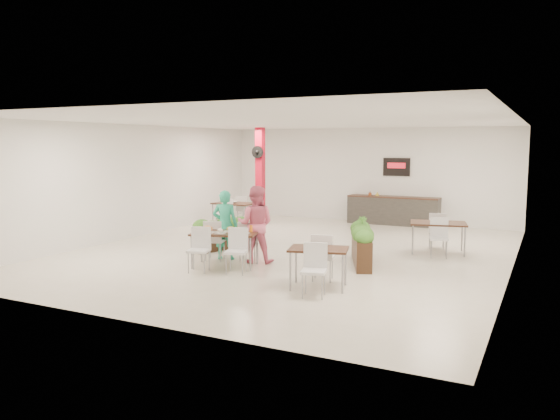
% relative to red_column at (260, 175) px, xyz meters
% --- Properties ---
extents(ground, '(12.00, 12.00, 0.00)m').
position_rel_red_column_xyz_m(ground, '(3.00, -3.79, -1.64)').
color(ground, beige).
rests_on(ground, ground).
extents(room_shell, '(10.10, 12.10, 3.22)m').
position_rel_red_column_xyz_m(room_shell, '(3.00, -3.79, 0.36)').
color(room_shell, white).
rests_on(room_shell, ground).
extents(red_column, '(0.40, 0.41, 3.20)m').
position_rel_red_column_xyz_m(red_column, '(0.00, 0.00, 0.00)').
color(red_column, red).
rests_on(red_column, ground).
extents(service_counter, '(3.00, 0.64, 2.20)m').
position_rel_red_column_xyz_m(service_counter, '(4.00, 1.86, -1.15)').
color(service_counter, '#292725').
rests_on(service_counter, ground).
extents(main_table, '(1.64, 1.91, 0.92)m').
position_rel_red_column_xyz_m(main_table, '(2.37, -5.97, -1.01)').
color(main_table, black).
rests_on(main_table, ground).
extents(diner_man, '(0.67, 0.54, 1.60)m').
position_rel_red_column_xyz_m(diner_man, '(1.98, -5.31, -0.84)').
color(diner_man, '#29B487').
rests_on(diner_man, ground).
extents(diner_woman, '(1.00, 0.87, 1.73)m').
position_rel_red_column_xyz_m(diner_woman, '(2.78, -5.31, -0.78)').
color(diner_woman, '#E86785').
rests_on(diner_woman, ground).
extents(planter_left, '(0.78, 1.64, 0.88)m').
position_rel_red_column_xyz_m(planter_left, '(1.27, -4.35, -1.16)').
color(planter_left, black).
rests_on(planter_left, ground).
extents(planter_right, '(1.03, 1.92, 1.07)m').
position_rel_red_column_xyz_m(planter_right, '(4.96, -4.43, -1.14)').
color(planter_right, black).
rests_on(planter_right, ground).
extents(side_table_a, '(1.36, 1.63, 0.92)m').
position_rel_red_column_xyz_m(side_table_a, '(-0.60, -0.66, -1.00)').
color(side_table_a, black).
rests_on(side_table_a, ground).
extents(side_table_b, '(1.48, 1.67, 0.92)m').
position_rel_red_column_xyz_m(side_table_b, '(6.23, -2.34, -1.00)').
color(side_table_b, black).
rests_on(side_table_b, ground).
extents(side_table_c, '(1.21, 1.67, 0.92)m').
position_rel_red_column_xyz_m(side_table_c, '(4.89, -6.73, -1.03)').
color(side_table_c, black).
rests_on(side_table_c, ground).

